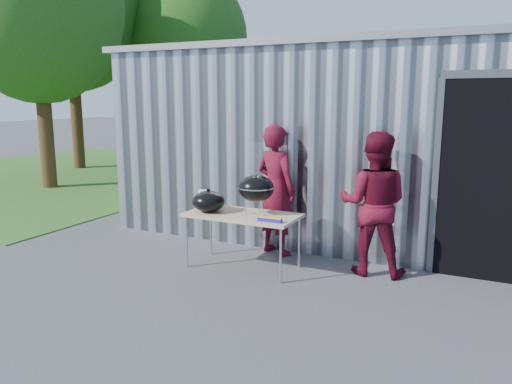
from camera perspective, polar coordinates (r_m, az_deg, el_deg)
The scene contains 14 objects.
ground at distance 6.13m, azimuth -2.81°, elevation -11.05°, with size 80.00×80.00×0.00m, color #434346.
building at distance 9.77m, azimuth 15.18°, elevation 6.07°, with size 8.20×6.20×3.10m.
grass_patch at distance 16.24m, azimuth -20.73°, elevation 2.05°, with size 10.00×12.00×0.02m, color #2D591E.
tree_left at distance 13.81m, azimuth -23.86°, elevation 19.14°, with size 4.16×4.16×6.90m.
tree_mid at distance 17.38m, azimuth -20.60°, elevation 19.74°, with size 4.80×4.80×7.95m.
tree_far at distance 16.86m, azimuth -7.77°, elevation 16.91°, with size 3.81×3.81×6.31m.
folding_table at distance 6.66m, azimuth -1.53°, elevation -2.83°, with size 1.50×0.75×0.75m.
kettle_grill at distance 6.55m, azimuth 0.02°, elevation 1.01°, with size 0.48×0.48×0.95m.
grill_lid at distance 6.76m, azimuth -5.45°, elevation -1.08°, with size 0.44×0.44×0.32m.
paper_towels at distance 6.86m, azimuth -6.10°, elevation -0.93°, with size 0.12×0.12×0.28m, color white.
white_tub at distance 7.08m, azimuth -4.71°, elevation -1.30°, with size 0.20×0.15×0.10m, color white.
foil_box at distance 6.21m, azimuth 1.58°, elevation -3.16°, with size 0.32×0.05×0.06m.
person_cook at distance 7.24m, azimuth 2.31°, elevation 0.21°, with size 0.69×0.45×1.90m, color #550B1C.
person_bystander at distance 6.59m, azimuth 13.28°, elevation -1.32°, with size 0.90×0.70×1.86m, color #550B1C.
Camera 1 is at (2.76, -4.97, 2.27)m, focal length 35.00 mm.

